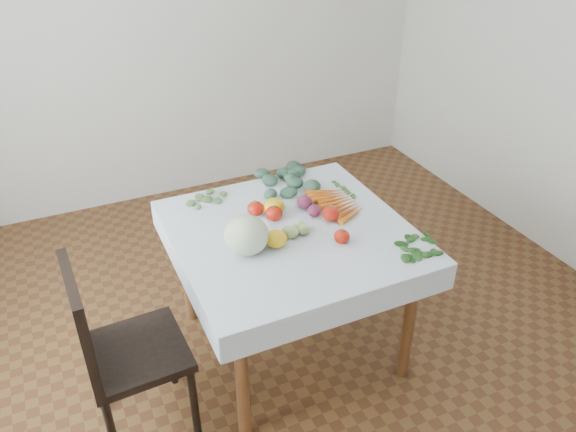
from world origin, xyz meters
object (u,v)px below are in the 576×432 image
Objects in this scene: cabbage at (246,235)px; chair at (113,345)px; table at (291,247)px; heirloom_back at (274,206)px; carrot_bunch at (338,203)px.

chair is at bearing -170.59° from cabbage.
heirloom_back reaches higher than table.
table is 0.36m from carrot_bunch.
carrot_bunch is (0.34, -0.07, -0.02)m from heirloom_back.
heirloom_back is (-0.01, 0.18, 0.14)m from table.
heirloom_back is at bearing 22.39° from chair.
heirloom_back is (0.91, 0.37, 0.26)m from chair.
chair is at bearing -168.24° from table.
chair is 4.60× the size of cabbage.
table is at bearing 17.52° from cabbage.
table is at bearing -160.96° from carrot_bunch.
carrot_bunch is at bearing 18.36° from cabbage.
chair is 2.54× the size of carrot_bunch.
cabbage is at bearing -162.48° from table.
cabbage is 0.62m from carrot_bunch.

